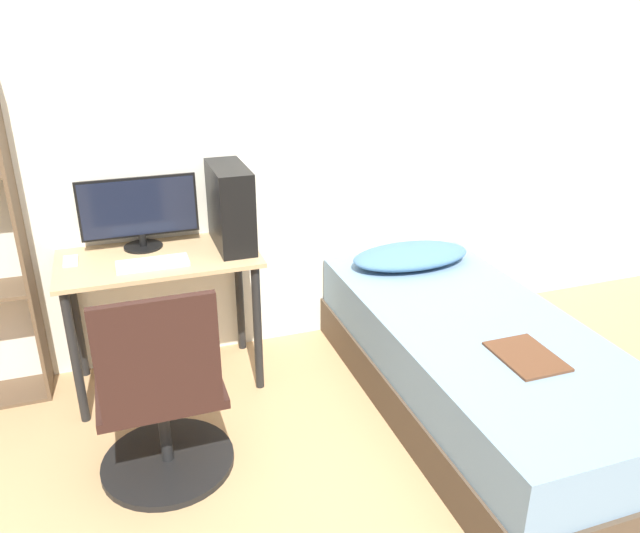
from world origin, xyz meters
The scene contains 11 objects.
ground_plane centered at (0.00, 0.00, 0.00)m, with size 14.00×14.00×0.00m, color tan.
wall_back centered at (0.00, 1.43, 1.25)m, with size 8.00×0.05×2.50m.
desk centered at (-0.49, 1.14, 0.60)m, with size 0.98×0.53×0.73m.
office_chair centered at (-0.58, 0.41, 0.35)m, with size 0.58×0.58×0.92m.
bed centered at (0.93, 0.39, 0.24)m, with size 0.93×2.03×0.48m.
pillow centered at (0.93, 1.15, 0.54)m, with size 0.70×0.36×0.11m.
magazine centered at (0.94, 0.06, 0.49)m, with size 0.24×0.32×0.01m.
monitor centered at (-0.54, 1.30, 0.92)m, with size 0.58×0.20×0.37m.
keyboard centered at (-0.52, 1.04, 0.74)m, with size 0.34×0.14×0.02m.
pc_tower centered at (-0.10, 1.18, 0.94)m, with size 0.17×0.42×0.42m.
phone centered at (-0.90, 1.21, 0.73)m, with size 0.07×0.14×0.01m.
Camera 1 is at (-0.66, -1.83, 1.90)m, focal length 35.00 mm.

